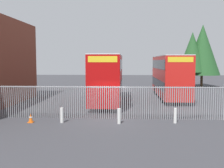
{
  "coord_description": "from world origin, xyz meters",
  "views": [
    {
      "loc": [
        1.13,
        -17.6,
        3.84
      ],
      "look_at": [
        0.0,
        4.0,
        2.0
      ],
      "focal_mm": 42.71,
      "sensor_mm": 36.0,
      "label": 1
    }
  ],
  "objects_px": {
    "double_decker_bus_behind_fence_left": "(170,75)",
    "bollard_near_right": "(175,116)",
    "bollard_near_left": "(62,115)",
    "traffic_cone_by_gate": "(31,118)",
    "double_decker_bus_near_gate": "(108,77)",
    "bollard_center_front": "(119,116)"
  },
  "relations": [
    {
      "from": "bollard_near_left",
      "to": "bollard_center_front",
      "type": "bearing_deg",
      "value": -1.39
    },
    {
      "from": "bollard_near_left",
      "to": "traffic_cone_by_gate",
      "type": "bearing_deg",
      "value": -178.16
    },
    {
      "from": "double_decker_bus_near_gate",
      "to": "traffic_cone_by_gate",
      "type": "distance_m",
      "value": 9.66
    },
    {
      "from": "bollard_center_front",
      "to": "bollard_near_right",
      "type": "relative_size",
      "value": 1.0
    },
    {
      "from": "traffic_cone_by_gate",
      "to": "bollard_near_right",
      "type": "bearing_deg",
      "value": 2.1
    },
    {
      "from": "double_decker_bus_near_gate",
      "to": "double_decker_bus_behind_fence_left",
      "type": "xyz_separation_m",
      "value": [
        6.26,
        3.48,
        0.0
      ]
    },
    {
      "from": "double_decker_bus_near_gate",
      "to": "bollard_near_right",
      "type": "height_order",
      "value": "double_decker_bus_near_gate"
    },
    {
      "from": "traffic_cone_by_gate",
      "to": "double_decker_bus_behind_fence_left",
      "type": "bearing_deg",
      "value": 48.39
    },
    {
      "from": "double_decker_bus_behind_fence_left",
      "to": "bollard_center_front",
      "type": "xyz_separation_m",
      "value": [
        -4.98,
        -11.9,
        -1.95
      ]
    },
    {
      "from": "double_decker_bus_near_gate",
      "to": "bollard_near_right",
      "type": "xyz_separation_m",
      "value": [
        4.77,
        -8.06,
        -1.95
      ]
    },
    {
      "from": "double_decker_bus_behind_fence_left",
      "to": "bollard_near_right",
      "type": "bearing_deg",
      "value": -97.37
    },
    {
      "from": "double_decker_bus_behind_fence_left",
      "to": "traffic_cone_by_gate",
      "type": "relative_size",
      "value": 18.32
    },
    {
      "from": "bollard_near_left",
      "to": "traffic_cone_by_gate",
      "type": "relative_size",
      "value": 1.61
    },
    {
      "from": "double_decker_bus_behind_fence_left",
      "to": "double_decker_bus_near_gate",
      "type": "bearing_deg",
      "value": -150.93
    },
    {
      "from": "bollard_near_left",
      "to": "bollard_center_front",
      "type": "distance_m",
      "value": 3.6
    },
    {
      "from": "bollard_center_front",
      "to": "traffic_cone_by_gate",
      "type": "relative_size",
      "value": 1.61
    },
    {
      "from": "double_decker_bus_near_gate",
      "to": "bollard_center_front",
      "type": "distance_m",
      "value": 8.73
    },
    {
      "from": "bollard_center_front",
      "to": "bollard_near_right",
      "type": "xyz_separation_m",
      "value": [
        3.49,
        0.36,
        0.0
      ]
    },
    {
      "from": "bollard_near_right",
      "to": "bollard_near_left",
      "type": "bearing_deg",
      "value": -177.82
    },
    {
      "from": "bollard_near_left",
      "to": "bollard_center_front",
      "type": "relative_size",
      "value": 1.0
    },
    {
      "from": "double_decker_bus_behind_fence_left",
      "to": "bollard_near_left",
      "type": "height_order",
      "value": "double_decker_bus_behind_fence_left"
    },
    {
      "from": "double_decker_bus_behind_fence_left",
      "to": "bollard_near_left",
      "type": "relative_size",
      "value": 11.38
    }
  ]
}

